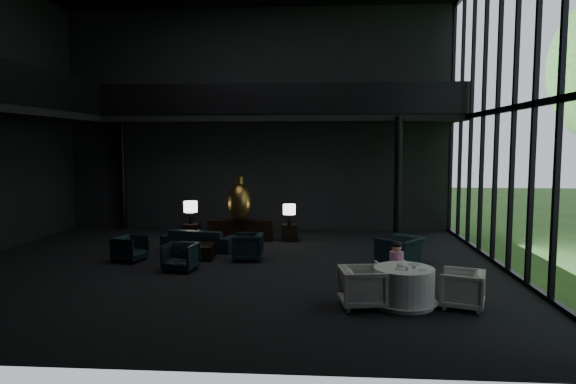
# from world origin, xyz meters

# --- Properties ---
(floor) EXTENTS (14.00, 12.00, 0.02)m
(floor) POSITION_xyz_m (0.00, 0.00, 0.00)
(floor) COLOR black
(floor) RESTS_ON ground
(wall_back) EXTENTS (14.00, 0.04, 8.00)m
(wall_back) POSITION_xyz_m (0.00, 6.00, 4.00)
(wall_back) COLOR black
(wall_back) RESTS_ON ground
(wall_front) EXTENTS (14.00, 0.04, 8.00)m
(wall_front) POSITION_xyz_m (0.00, -6.00, 4.00)
(wall_front) COLOR black
(wall_front) RESTS_ON ground
(curtain_wall) EXTENTS (0.20, 12.00, 8.00)m
(curtain_wall) POSITION_xyz_m (6.95, 0.00, 4.00)
(curtain_wall) COLOR black
(curtain_wall) RESTS_ON ground
(mezzanine_back) EXTENTS (12.00, 2.00, 0.25)m
(mezzanine_back) POSITION_xyz_m (1.00, 5.00, 4.00)
(mezzanine_back) COLOR black
(mezzanine_back) RESTS_ON wall_back
(railing_left) EXTENTS (0.06, 12.00, 1.00)m
(railing_left) POSITION_xyz_m (-5.00, 0.00, 4.60)
(railing_left) COLOR black
(railing_left) RESTS_ON mezzanine_left
(railing_back) EXTENTS (12.00, 0.06, 1.00)m
(railing_back) POSITION_xyz_m (1.00, 4.00, 4.60)
(railing_back) COLOR black
(railing_back) RESTS_ON mezzanine_back
(column_nw) EXTENTS (0.24, 0.24, 4.00)m
(column_nw) POSITION_xyz_m (-5.00, 5.70, 2.00)
(column_nw) COLOR black
(column_nw) RESTS_ON floor
(column_ne) EXTENTS (0.24, 0.24, 4.00)m
(column_ne) POSITION_xyz_m (4.80, 4.00, 2.00)
(column_ne) COLOR black
(column_ne) RESTS_ON floor
(console) EXTENTS (2.11, 0.48, 0.67)m
(console) POSITION_xyz_m (-0.27, 3.67, 0.33)
(console) COLOR black
(console) RESTS_ON floor
(bronze_urn) EXTENTS (0.77, 0.77, 1.43)m
(bronze_urn) POSITION_xyz_m (-0.27, 3.46, 1.28)
(bronze_urn) COLOR #AC9240
(bronze_urn) RESTS_ON console
(side_table_left) EXTENTS (0.50, 0.50, 0.55)m
(side_table_left) POSITION_xyz_m (-1.87, 3.51, 0.28)
(side_table_left) COLOR black
(side_table_left) RESTS_ON floor
(table_lamp_left) EXTENTS (0.44, 0.44, 0.74)m
(table_lamp_left) POSITION_xyz_m (-1.87, 3.46, 1.08)
(table_lamp_left) COLOR black
(table_lamp_left) RESTS_ON side_table_left
(side_table_right) EXTENTS (0.50, 0.50, 0.55)m
(side_table_right) POSITION_xyz_m (1.33, 3.70, 0.27)
(side_table_right) COLOR black
(side_table_right) RESTS_ON floor
(table_lamp_right) EXTENTS (0.40, 0.40, 0.67)m
(table_lamp_right) POSITION_xyz_m (1.33, 3.48, 1.03)
(table_lamp_right) COLOR black
(table_lamp_right) RESTS_ON side_table_right
(sofa) EXTENTS (2.34, 1.10, 0.88)m
(sofa) POSITION_xyz_m (-1.25, 2.07, 0.44)
(sofa) COLOR black
(sofa) RESTS_ON floor
(lounge_armchair_west) EXTENTS (0.82, 0.86, 0.72)m
(lounge_armchair_west) POSITION_xyz_m (-2.75, 0.50, 0.36)
(lounge_armchair_west) COLOR black
(lounge_armchair_west) RESTS_ON floor
(lounge_armchair_east) EXTENTS (0.78, 0.83, 0.83)m
(lounge_armchair_east) POSITION_xyz_m (0.38, 0.85, 0.42)
(lounge_armchair_east) COLOR #13242C
(lounge_armchair_east) RESTS_ON floor
(lounge_armchair_south) EXTENTS (0.82, 0.78, 0.75)m
(lounge_armchair_south) POSITION_xyz_m (-1.11, -0.42, 0.37)
(lounge_armchair_south) COLOR black
(lounge_armchair_south) RESTS_ON floor
(window_armchair) EXTENTS (1.22, 1.28, 0.94)m
(window_armchair) POSITION_xyz_m (4.43, 0.72, 0.47)
(window_armchair) COLOR black
(window_armchair) RESTS_ON floor
(coffee_table) EXTENTS (0.92, 0.92, 0.39)m
(coffee_table) POSITION_xyz_m (-1.02, 0.96, 0.19)
(coffee_table) COLOR black
(coffee_table) RESTS_ON floor
(dining_table) EXTENTS (1.32, 1.32, 0.75)m
(dining_table) POSITION_xyz_m (3.99, -2.83, 0.33)
(dining_table) COLOR white
(dining_table) RESTS_ON floor
(dining_chair_north) EXTENTS (0.70, 0.67, 0.62)m
(dining_chair_north) POSITION_xyz_m (3.93, -1.85, 0.31)
(dining_chair_north) COLOR beige
(dining_chair_north) RESTS_ON floor
(dining_chair_east) EXTENTS (0.98, 1.02, 0.84)m
(dining_chair_east) POSITION_xyz_m (5.09, -2.89, 0.42)
(dining_chair_east) COLOR beige
(dining_chair_east) RESTS_ON floor
(dining_chair_west) EXTENTS (0.98, 1.03, 0.94)m
(dining_chair_west) POSITION_xyz_m (3.18, -2.96, 0.47)
(dining_chair_west) COLOR beige
(dining_chair_west) RESTS_ON floor
(child) EXTENTS (0.30, 0.30, 0.63)m
(child) POSITION_xyz_m (3.97, -1.90, 0.76)
(child) COLOR #DEAABD
(child) RESTS_ON dining_chair_north
(plate_a) EXTENTS (0.32, 0.32, 0.02)m
(plate_a) POSITION_xyz_m (3.92, -2.94, 0.76)
(plate_a) COLOR white
(plate_a) RESTS_ON dining_table
(plate_b) EXTENTS (0.27, 0.27, 0.02)m
(plate_b) POSITION_xyz_m (4.23, -2.56, 0.76)
(plate_b) COLOR white
(plate_b) RESTS_ON dining_table
(saucer) EXTENTS (0.20, 0.20, 0.01)m
(saucer) POSITION_xyz_m (4.32, -3.00, 0.76)
(saucer) COLOR white
(saucer) RESTS_ON dining_table
(coffee_cup) EXTENTS (0.08, 0.08, 0.06)m
(coffee_cup) POSITION_xyz_m (4.18, -2.87, 0.79)
(coffee_cup) COLOR white
(coffee_cup) RESTS_ON saucer
(cereal_bowl) EXTENTS (0.17, 0.17, 0.09)m
(cereal_bowl) POSITION_xyz_m (3.94, -2.79, 0.79)
(cereal_bowl) COLOR white
(cereal_bowl) RESTS_ON dining_table
(cream_pot) EXTENTS (0.07, 0.07, 0.06)m
(cream_pot) POSITION_xyz_m (4.01, -3.03, 0.78)
(cream_pot) COLOR #99999E
(cream_pot) RESTS_ON dining_table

